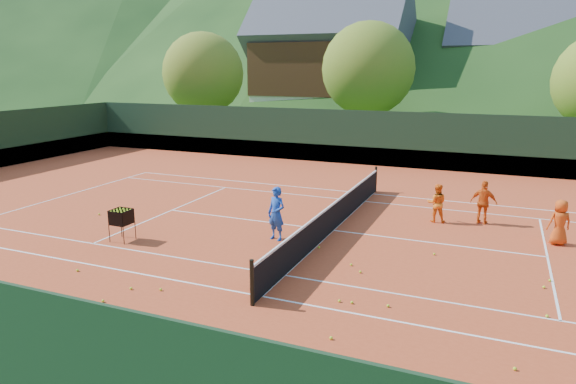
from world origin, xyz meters
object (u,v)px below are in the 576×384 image
at_px(student_c, 560,222).
at_px(ball_hopper, 121,218).
at_px(student_b, 484,202).
at_px(chalet_mid, 522,71).
at_px(student_a, 437,203).
at_px(tennis_net, 333,216).
at_px(coach, 276,214).
at_px(chalet_left, 331,64).

height_order(student_c, ball_hopper, student_c).
distance_m(student_b, ball_hopper, 12.01).
bearing_deg(chalet_mid, student_a, -95.40).
bearing_deg(tennis_net, chalet_mid, 79.99).
distance_m(student_c, ball_hopper, 13.39).
relative_size(coach, chalet_left, 0.12).
relative_size(student_c, tennis_net, 0.12).
bearing_deg(student_c, tennis_net, -10.34).
bearing_deg(student_b, student_c, 157.66).
relative_size(tennis_net, chalet_mid, 0.95).
relative_size(student_a, student_b, 0.89).
height_order(coach, student_b, coach).
distance_m(student_a, chalet_mid, 32.10).
xyz_separation_m(student_a, chalet_left, (-13.01, 27.67, 4.95)).
distance_m(student_b, chalet_mid, 31.60).
distance_m(student_b, student_c, 2.62).
distance_m(student_c, chalet_left, 33.57).
bearing_deg(tennis_net, student_c, 11.11).
bearing_deg(student_a, ball_hopper, 25.61).
bearing_deg(ball_hopper, student_a, 33.75).
distance_m(coach, ball_hopper, 4.80).
xyz_separation_m(coach, tennis_net, (1.36, 1.57, -0.34)).
xyz_separation_m(student_a, tennis_net, (-3.01, -2.33, -0.18)).
distance_m(ball_hopper, chalet_mid, 39.54).
height_order(coach, student_c, coach).
xyz_separation_m(student_a, student_c, (3.73, -1.01, 0.02)).
distance_m(tennis_net, ball_hopper, 6.74).
bearing_deg(student_a, chalet_left, -72.96).
relative_size(student_b, chalet_left, 0.11).
distance_m(coach, tennis_net, 2.11).
bearing_deg(student_c, chalet_left, -81.18).
bearing_deg(coach, student_a, 57.43).
distance_m(student_a, student_c, 3.86).
xyz_separation_m(student_c, chalet_left, (-16.74, 28.68, 4.93)).
xyz_separation_m(coach, student_a, (4.37, 3.90, -0.17)).
bearing_deg(ball_hopper, chalet_mid, 72.62).
height_order(ball_hopper, chalet_left, chalet_left).
height_order(coach, student_a, coach).
height_order(coach, ball_hopper, coach).
bearing_deg(student_b, chalet_left, -52.26).
bearing_deg(chalet_mid, tennis_net, -100.01).
relative_size(coach, student_b, 1.11).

